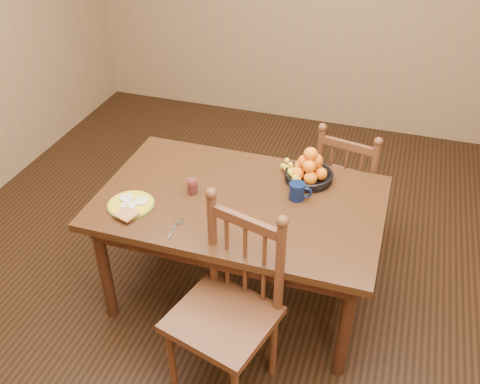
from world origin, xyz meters
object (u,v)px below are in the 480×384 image
(chair_near, at_px, (227,310))
(coffee_mug, at_px, (298,191))
(chair_far, at_px, (349,189))
(fruit_bowl, at_px, (308,171))
(breakfast_plate, at_px, (131,205))
(dining_table, at_px, (240,211))

(chair_near, distance_m, coffee_mug, 0.79)
(chair_near, relative_size, coffee_mug, 7.87)
(chair_far, bearing_deg, coffee_mug, 80.20)
(fruit_bowl, bearing_deg, coffee_mug, -94.29)
(coffee_mug, relative_size, fruit_bowl, 0.41)
(breakfast_plate, height_order, fruit_bowl, fruit_bowl)
(dining_table, bearing_deg, breakfast_plate, -155.82)
(chair_far, xyz_separation_m, breakfast_plate, (-1.10, -0.97, 0.30))
(breakfast_plate, bearing_deg, fruit_bowl, 32.49)
(dining_table, relative_size, chair_far, 1.68)
(dining_table, relative_size, coffee_mug, 11.95)
(coffee_mug, bearing_deg, fruit_bowl, 85.71)
(chair_near, xyz_separation_m, coffee_mug, (0.18, 0.71, 0.29))
(dining_table, relative_size, fruit_bowl, 4.94)
(breakfast_plate, distance_m, coffee_mug, 0.93)
(chair_near, xyz_separation_m, fruit_bowl, (0.19, 0.91, 0.30))
(chair_near, distance_m, fruit_bowl, 0.98)
(chair_far, distance_m, fruit_bowl, 0.58)
(chair_far, xyz_separation_m, coffee_mug, (-0.24, -0.61, 0.34))
(coffee_mug, bearing_deg, chair_near, -104.08)
(chair_far, relative_size, coffee_mug, 7.11)
(dining_table, height_order, chair_far, chair_far)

